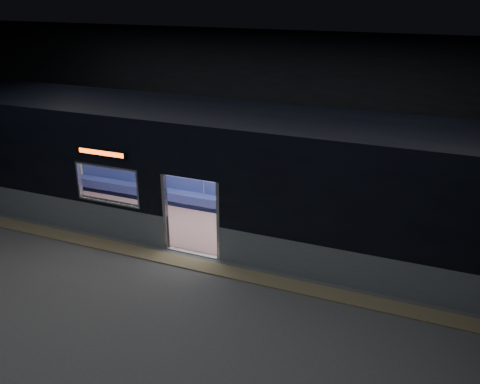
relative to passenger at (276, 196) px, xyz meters
The scene contains 7 objects.
station_floor 3.88m from the passenger, 110.74° to the right, with size 24.00×14.00×0.01m, color #47494C.
station_envelope 4.73m from the passenger, 110.74° to the right, with size 24.00×14.00×5.00m.
tactile_strip 3.38m from the passenger, 114.15° to the right, with size 22.80×0.50×0.03m, color #8C7F59.
metro_car 1.96m from the passenger, 143.27° to the right, with size 18.00×3.04×3.35m.
passenger is the anchor object (origin of this frame).
handbag 0.28m from the passenger, 95.25° to the right, with size 0.28×0.24×0.14m, color black.
transit_map 2.36m from the passenger, ahead, with size 1.01×0.03×0.65m, color white.
Camera 1 is at (5.41, -8.94, 6.28)m, focal length 38.00 mm.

